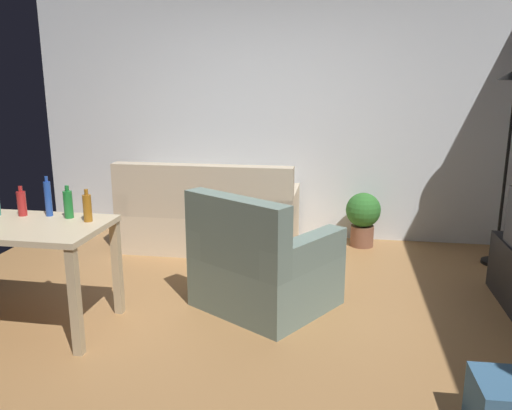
{
  "coord_description": "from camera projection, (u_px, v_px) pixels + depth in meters",
  "views": [
    {
      "loc": [
        0.74,
        -3.47,
        1.75
      ],
      "look_at": [
        0.1,
        0.5,
        0.75
      ],
      "focal_mm": 36.71,
      "sensor_mm": 36.0,
      "label": 1
    }
  ],
  "objects": [
    {
      "name": "ground_plane",
      "position": [
        232.0,
        320.0,
        3.87
      ],
      "size": [
        5.2,
        4.4,
        0.02
      ],
      "primitive_type": "cube",
      "color": "#9E7042"
    },
    {
      "name": "wall_rear",
      "position": [
        272.0,
        114.0,
        5.65
      ],
      "size": [
        5.2,
        0.1,
        2.7
      ],
      "primitive_type": "cube",
      "color": "silver",
      "rests_on": "ground_plane"
    },
    {
      "name": "couch",
      "position": [
        210.0,
        219.0,
        5.4
      ],
      "size": [
        1.77,
        0.84,
        0.92
      ],
      "rotation": [
        0.0,
        0.0,
        3.14
      ],
      "color": "beige",
      "rests_on": "ground_plane"
    },
    {
      "name": "torchiere_lamp",
      "position": [
        512.0,
        114.0,
        4.66
      ],
      "size": [
        0.32,
        0.32,
        1.81
      ],
      "color": "black",
      "rests_on": "ground_plane"
    },
    {
      "name": "desk",
      "position": [
        19.0,
        239.0,
        3.61
      ],
      "size": [
        1.21,
        0.72,
        0.76
      ],
      "rotation": [
        0.0,
        0.0,
        -0.01
      ],
      "color": "#C6B28E",
      "rests_on": "ground_plane"
    },
    {
      "name": "potted_plant",
      "position": [
        363.0,
        216.0,
        5.45
      ],
      "size": [
        0.36,
        0.36,
        0.57
      ],
      "color": "brown",
      "rests_on": "ground_plane"
    },
    {
      "name": "armchair",
      "position": [
        262.0,
        267.0,
        4.0
      ],
      "size": [
        1.21,
        1.19,
        0.92
      ],
      "rotation": [
        0.0,
        0.0,
        2.58
      ],
      "color": "slate",
      "rests_on": "ground_plane"
    },
    {
      "name": "bottle_red",
      "position": [
        22.0,
        203.0,
        3.77
      ],
      "size": [
        0.06,
        0.06,
        0.22
      ],
      "color": "#AD2323",
      "rests_on": "desk"
    },
    {
      "name": "bottle_blue",
      "position": [
        48.0,
        198.0,
        3.76
      ],
      "size": [
        0.05,
        0.05,
        0.29
      ],
      "color": "#2347A3",
      "rests_on": "desk"
    },
    {
      "name": "bottle_green",
      "position": [
        68.0,
        204.0,
        3.71
      ],
      "size": [
        0.06,
        0.06,
        0.24
      ],
      "color": "#1E722D",
      "rests_on": "desk"
    },
    {
      "name": "bottle_amber",
      "position": [
        87.0,
        208.0,
        3.62
      ],
      "size": [
        0.06,
        0.06,
        0.23
      ],
      "color": "#9E6019",
      "rests_on": "desk"
    }
  ]
}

